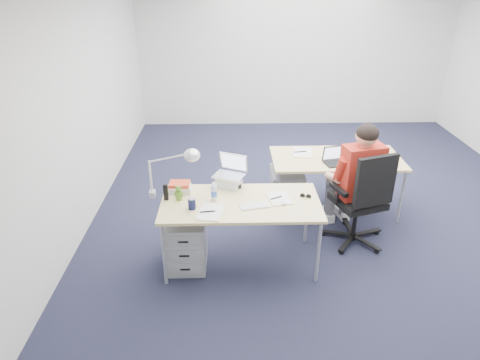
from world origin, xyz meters
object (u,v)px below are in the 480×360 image
computer_mouse (284,203)px  silver_laptop (229,172)px  drawer_pedestal_far (287,190)px  water_bottle (214,192)px  can_koozie (192,203)px  cordless_phone (166,192)px  desk_lamp (167,173)px  seated_person (353,180)px  desk_near (241,206)px  headphones (232,185)px  book_stack (180,187)px  wireless_keyboard (255,206)px  drawer_pedestal_near (187,242)px  dark_laptop (338,156)px  bear_figurine (179,193)px  desk_far (336,161)px  office_chair (357,217)px  sunglasses (306,196)px  far_cup (349,156)px

computer_mouse → silver_laptop: bearing=161.0°
drawer_pedestal_far → water_bottle: bearing=-129.8°
computer_mouse → can_koozie: can_koozie is taller
cordless_phone → desk_lamp: desk_lamp is taller
seated_person → silver_laptop: size_ratio=4.23×
seated_person → silver_laptop: 1.43m
desk_near → headphones: bearing=103.4°
desk_near → computer_mouse: size_ratio=18.78×
book_stack → desk_lamp: (-0.11, -0.11, 0.22)m
wireless_keyboard → water_bottle: water_bottle is taller
desk_near → seated_person: bearing=22.7°
drawer_pedestal_near → dark_laptop: 2.06m
wireless_keyboard → cordless_phone: bearing=157.6°
bear_figurine → desk_far: bearing=27.9°
desk_far → water_bottle: size_ratio=8.12×
office_chair → water_bottle: office_chair is taller
water_bottle → bear_figurine: bearing=177.6°
drawer_pedestal_near → desk_lamp: 0.76m
drawer_pedestal_far → computer_mouse: bearing=-99.4°
drawer_pedestal_near → dark_laptop: bearing=28.1°
office_chair → silver_laptop: 1.55m
desk_far → bear_figurine: size_ratio=9.96×
desk_far → dark_laptop: dark_laptop is taller
can_koozie → sunglasses: (1.14, 0.21, -0.05)m
bear_figurine → dark_laptop: (1.80, 0.85, 0.03)m
drawer_pedestal_near → can_koozie: 0.53m
dark_laptop → drawer_pedestal_far: bearing=147.3°
drawer_pedestal_far → silver_laptop: silver_laptop is taller
computer_mouse → far_cup: bearing=68.1°
silver_laptop → bear_figurine: (-0.51, -0.30, -0.08)m
dark_laptop → silver_laptop: bearing=-170.1°
bear_figurine → drawer_pedestal_far: bearing=38.6°
headphones → desk_lamp: bearing=-143.2°
book_stack → far_cup: (1.99, 0.81, -0.01)m
desk_near → water_bottle: bearing=172.0°
silver_laptop → cordless_phone: (-0.63, -0.29, -0.08)m
wireless_keyboard → dark_laptop: (1.04, 1.01, 0.10)m
office_chair → sunglasses: size_ratio=9.73×
seated_person → drawer_pedestal_near: 1.98m
computer_mouse → book_stack: (-1.06, 0.30, 0.04)m
bear_figurine → office_chair: bearing=6.9°
wireless_keyboard → dark_laptop: 1.45m
computer_mouse → cordless_phone: (-1.18, 0.12, 0.07)m
book_stack → silver_laptop: bearing=12.5°
drawer_pedestal_near → silver_laptop: 0.85m
can_koozie → book_stack: bearing=112.5°
drawer_pedestal_near → bear_figurine: bearing=125.6°
far_cup → desk_near: bearing=-142.5°
seated_person → water_bottle: 1.64m
drawer_pedestal_far → headphones: bearing=-132.2°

